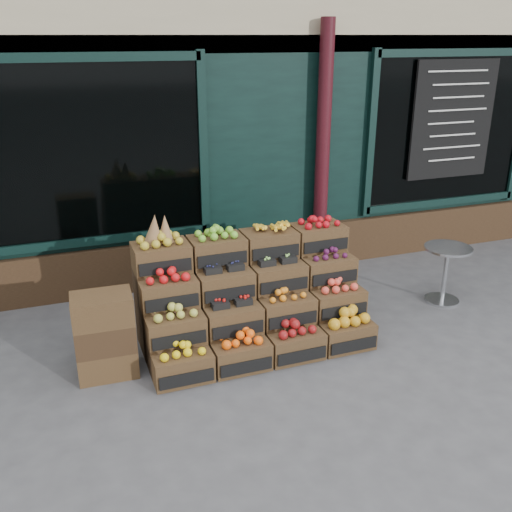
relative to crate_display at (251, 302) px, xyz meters
name	(u,v)px	position (x,y,z in m)	size (l,w,h in m)	color
ground	(299,357)	(0.33, -0.49, -0.44)	(60.00, 60.00, 0.00)	#4A4A4D
shop_facade	(175,74)	(0.34, 4.62, 1.96)	(12.00, 6.24, 4.80)	black
crate_display	(251,302)	(0.00, 0.00, 0.00)	(2.26, 1.11, 1.41)	#48321C
spare_crates	(105,335)	(-1.48, -0.15, -0.03)	(0.56, 0.40, 0.82)	#48321C
bistro_table	(446,268)	(2.48, 0.09, 0.00)	(0.55, 0.55, 0.69)	#ADB0B4
shopkeeper	(118,204)	(-0.99, 2.43, 0.49)	(0.67, 0.44, 1.84)	#1D6830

